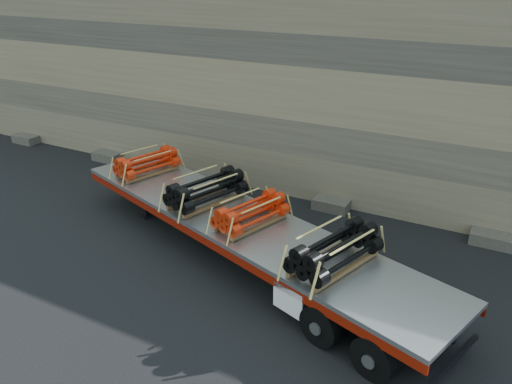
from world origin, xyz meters
TOP-DOWN VIEW (x-y plane):
  - ground at (0.00, 0.00)m, footprint 120.00×120.00m
  - rock_wall at (0.00, 6.50)m, footprint 44.00×3.00m
  - trailer at (0.84, 0.52)m, footprint 12.62×6.23m
  - bundle_front at (-3.50, 1.97)m, footprint 1.57×2.20m
  - bundle_midfront at (-0.53, 0.98)m, footprint 1.78×2.49m
  - bundle_midrear at (1.24, 0.39)m, footprint 1.56×2.19m
  - bundle_rear at (3.87, -0.49)m, footprint 1.79×2.50m

SIDE VIEW (x-z plane):
  - ground at x=0.00m, z-range 0.00..0.00m
  - trailer at x=0.84m, z-range 0.00..1.25m
  - bundle_midrear at x=1.24m, z-range 1.25..1.95m
  - bundle_front at x=-3.50m, z-range 1.25..1.96m
  - bundle_midfront at x=-0.53m, z-range 1.25..2.05m
  - bundle_rear at x=3.87m, z-range 1.25..2.05m
  - rock_wall at x=0.00m, z-range 0.00..7.00m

